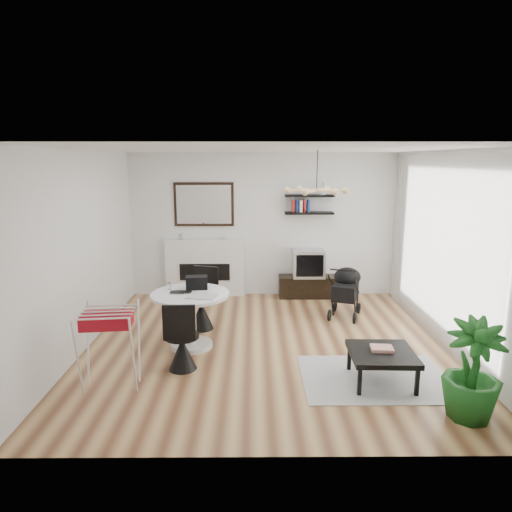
{
  "coord_description": "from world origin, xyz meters",
  "views": [
    {
      "loc": [
        -0.18,
        -6.06,
        2.56
      ],
      "look_at": [
        -0.14,
        0.4,
        1.2
      ],
      "focal_mm": 32.0,
      "sensor_mm": 36.0,
      "label": 1
    }
  ],
  "objects_px": {
    "coffee_table": "(382,355)",
    "potted_plant": "(473,370)",
    "crt_tv": "(308,263)",
    "stroller": "(346,293)",
    "fireplace": "(205,261)",
    "drying_rack": "(110,348)",
    "dining_table": "(191,312)",
    "tv_console": "(308,286)"
  },
  "relations": [
    {
      "from": "coffee_table",
      "to": "potted_plant",
      "type": "bearing_deg",
      "value": -47.56
    },
    {
      "from": "crt_tv",
      "to": "potted_plant",
      "type": "distance_m",
      "value": 4.33
    },
    {
      "from": "stroller",
      "to": "potted_plant",
      "type": "distance_m",
      "value": 3.17
    },
    {
      "from": "crt_tv",
      "to": "stroller",
      "type": "distance_m",
      "value": 1.22
    },
    {
      "from": "fireplace",
      "to": "drying_rack",
      "type": "xyz_separation_m",
      "value": [
        -0.7,
        -3.66,
        -0.19
      ]
    },
    {
      "from": "coffee_table",
      "to": "potted_plant",
      "type": "xyz_separation_m",
      "value": [
        0.69,
        -0.75,
        0.17
      ]
    },
    {
      "from": "drying_rack",
      "to": "dining_table",
      "type": "bearing_deg",
      "value": 50.83
    },
    {
      "from": "tv_console",
      "to": "drying_rack",
      "type": "xyz_separation_m",
      "value": [
        -2.66,
        -3.53,
        0.29
      ]
    },
    {
      "from": "fireplace",
      "to": "coffee_table",
      "type": "distance_m",
      "value": 4.31
    },
    {
      "from": "dining_table",
      "to": "crt_tv",
      "type": "bearing_deg",
      "value": 51.22
    },
    {
      "from": "potted_plant",
      "to": "tv_console",
      "type": "bearing_deg",
      "value": 105.25
    },
    {
      "from": "dining_table",
      "to": "potted_plant",
      "type": "xyz_separation_m",
      "value": [
        3.04,
        -1.81,
        -0.0
      ]
    },
    {
      "from": "drying_rack",
      "to": "fireplace",
      "type": "bearing_deg",
      "value": 73.05
    },
    {
      "from": "tv_console",
      "to": "stroller",
      "type": "height_order",
      "value": "stroller"
    },
    {
      "from": "drying_rack",
      "to": "coffee_table",
      "type": "distance_m",
      "value": 3.12
    },
    {
      "from": "tv_console",
      "to": "dining_table",
      "type": "height_order",
      "value": "dining_table"
    },
    {
      "from": "crt_tv",
      "to": "coffee_table",
      "type": "distance_m",
      "value": 3.47
    },
    {
      "from": "coffee_table",
      "to": "tv_console",
      "type": "bearing_deg",
      "value": 97.54
    },
    {
      "from": "fireplace",
      "to": "tv_console",
      "type": "relative_size",
      "value": 1.98
    },
    {
      "from": "coffee_table",
      "to": "potted_plant",
      "type": "distance_m",
      "value": 1.03
    },
    {
      "from": "dining_table",
      "to": "drying_rack",
      "type": "distance_m",
      "value": 1.39
    },
    {
      "from": "fireplace",
      "to": "tv_console",
      "type": "distance_m",
      "value": 2.02
    },
    {
      "from": "crt_tv",
      "to": "dining_table",
      "type": "xyz_separation_m",
      "value": [
        -1.9,
        -2.37,
        -0.15
      ]
    },
    {
      "from": "tv_console",
      "to": "crt_tv",
      "type": "relative_size",
      "value": 1.86
    },
    {
      "from": "potted_plant",
      "to": "fireplace",
      "type": "bearing_deg",
      "value": 125.76
    },
    {
      "from": "tv_console",
      "to": "stroller",
      "type": "relative_size",
      "value": 1.21
    },
    {
      "from": "stroller",
      "to": "coffee_table",
      "type": "xyz_separation_m",
      "value": [
        -0.05,
        -2.35,
        -0.04
      ]
    },
    {
      "from": "coffee_table",
      "to": "potted_plant",
      "type": "relative_size",
      "value": 0.73
    },
    {
      "from": "crt_tv",
      "to": "coffee_table",
      "type": "relative_size",
      "value": 0.78
    },
    {
      "from": "fireplace",
      "to": "tv_console",
      "type": "height_order",
      "value": "fireplace"
    },
    {
      "from": "fireplace",
      "to": "crt_tv",
      "type": "xyz_separation_m",
      "value": [
        1.96,
        -0.13,
        -0.02
      ]
    },
    {
      "from": "drying_rack",
      "to": "coffee_table",
      "type": "bearing_deg",
      "value": -4.18
    },
    {
      "from": "dining_table",
      "to": "stroller",
      "type": "xyz_separation_m",
      "value": [
        2.4,
        1.29,
        -0.13
      ]
    },
    {
      "from": "drying_rack",
      "to": "tv_console",
      "type": "bearing_deg",
      "value": 46.92
    },
    {
      "from": "dining_table",
      "to": "coffee_table",
      "type": "relative_size",
      "value": 1.42
    },
    {
      "from": "fireplace",
      "to": "stroller",
      "type": "xyz_separation_m",
      "value": [
        2.46,
        -1.2,
        -0.3
      ]
    },
    {
      "from": "tv_console",
      "to": "coffee_table",
      "type": "distance_m",
      "value": 3.46
    },
    {
      "from": "dining_table",
      "to": "potted_plant",
      "type": "height_order",
      "value": "potted_plant"
    },
    {
      "from": "drying_rack",
      "to": "coffee_table",
      "type": "xyz_separation_m",
      "value": [
        3.12,
        0.1,
        -0.14
      ]
    },
    {
      "from": "stroller",
      "to": "coffee_table",
      "type": "distance_m",
      "value": 2.36
    },
    {
      "from": "fireplace",
      "to": "stroller",
      "type": "height_order",
      "value": "fireplace"
    },
    {
      "from": "fireplace",
      "to": "dining_table",
      "type": "height_order",
      "value": "fireplace"
    }
  ]
}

